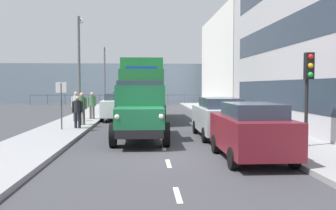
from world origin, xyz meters
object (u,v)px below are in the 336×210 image
object	(u,v)px
car_silver_kerbside_1	(219,117)
pedestrian_couple_b	(77,109)
truck_vintage_green	(140,112)
car_maroon_kerbside_near	(251,131)
pedestrian_near_railing	(82,106)
car_white_oppositeside_0	(117,106)
car_teal_oppositeside_1	(123,102)
pedestrian_couple_a	(92,103)
lamp_post_promenade	(79,58)
lamp_post_far	(105,71)
traffic_light_near	(308,79)
street_sign	(61,97)
lorry_cargo_green	(142,88)
pedestrian_strolling	(76,104)

from	to	relation	value
car_silver_kerbside_1	pedestrian_couple_b	world-z (taller)	car_silver_kerbside_1
truck_vintage_green	car_maroon_kerbside_near	distance (m)	5.14
pedestrian_near_railing	truck_vintage_green	bearing A→B (deg)	122.19
car_white_oppositeside_0	car_teal_oppositeside_1	distance (m)	6.51
pedestrian_couple_a	lamp_post_promenade	distance (m)	2.93
truck_vintage_green	pedestrian_couple_b	distance (m)	4.74
car_teal_oppositeside_1	pedestrian_near_railing	bearing A→B (deg)	81.97
car_white_oppositeside_0	pedestrian_near_railing	world-z (taller)	pedestrian_near_railing
lamp_post_far	traffic_light_near	bearing A→B (deg)	111.60
truck_vintage_green	car_white_oppositeside_0	world-z (taller)	truck_vintage_green
car_silver_kerbside_1	traffic_light_near	size ratio (longest dim) A/B	1.37
truck_vintage_green	street_sign	world-z (taller)	truck_vintage_green
lorry_cargo_green	lamp_post_far	distance (m)	13.55
truck_vintage_green	pedestrian_strolling	bearing A→B (deg)	-61.19
pedestrian_couple_b	lamp_post_promenade	world-z (taller)	lamp_post_promenade
pedestrian_near_railing	street_sign	xyz separation A→B (m)	(0.61, 2.02, 0.52)
truck_vintage_green	car_white_oppositeside_0	distance (m)	9.52
pedestrian_strolling	car_teal_oppositeside_1	bearing A→B (deg)	-103.91
lamp_post_far	pedestrian_near_railing	bearing A→B (deg)	92.04
car_white_oppositeside_0	pedestrian_strolling	bearing A→B (deg)	47.42
car_teal_oppositeside_1	pedestrian_near_railing	size ratio (longest dim) A/B	2.66
pedestrian_couple_b	pedestrian_near_railing	bearing A→B (deg)	-88.58
car_maroon_kerbside_near	pedestrian_couple_b	xyz separation A→B (m)	(6.48, -7.44, 0.17)
pedestrian_near_railing	car_white_oppositeside_0	bearing A→B (deg)	-109.40
pedestrian_strolling	lamp_post_promenade	size ratio (longest dim) A/B	0.27
car_silver_kerbside_1	pedestrian_near_railing	xyz separation A→B (m)	(6.52, -4.17, 0.26)
truck_vintage_green	pedestrian_couple_a	distance (m)	8.97
car_maroon_kerbside_near	car_white_oppositeside_0	size ratio (longest dim) A/B	0.83
car_silver_kerbside_1	pedestrian_strolling	size ratio (longest dim) A/B	2.53
truck_vintage_green	car_teal_oppositeside_1	world-z (taller)	truck_vintage_green
lamp_post_far	lorry_cargo_green	bearing A→B (deg)	106.18
lorry_cargo_green	street_sign	size ratio (longest dim) A/B	3.65
car_maroon_kerbside_near	pedestrian_near_railing	world-z (taller)	pedestrian_near_railing
pedestrian_couple_a	car_maroon_kerbside_near	bearing A→B (deg)	117.80
lamp_post_far	street_sign	distance (m)	18.69
car_white_oppositeside_0	lamp_post_promenade	distance (m)	3.87
car_teal_oppositeside_1	lamp_post_promenade	size ratio (longest dim) A/B	0.72
car_maroon_kerbside_near	car_teal_oppositeside_1	size ratio (longest dim) A/B	0.85
car_maroon_kerbside_near	lamp_post_far	size ratio (longest dim) A/B	0.66
pedestrian_couple_b	lamp_post_far	size ratio (longest dim) A/B	0.27
car_silver_kerbside_1	traffic_light_near	distance (m)	4.35
pedestrian_near_railing	lamp_post_promenade	world-z (taller)	lamp_post_promenade
truck_vintage_green	car_silver_kerbside_1	xyz separation A→B (m)	(-3.36, -0.86, -0.28)
car_teal_oppositeside_1	pedestrian_strolling	xyz separation A→B (m)	(2.21, 8.91, 0.27)
lorry_cargo_green	truck_vintage_green	bearing A→B (deg)	90.03
pedestrian_couple_b	pedestrian_strolling	size ratio (longest dim) A/B	0.91
lorry_cargo_green	pedestrian_near_railing	world-z (taller)	lorry_cargo_green
car_maroon_kerbside_near	pedestrian_near_railing	distance (m)	11.04
lorry_cargo_green	lamp_post_far	world-z (taller)	lamp_post_far
truck_vintage_green	pedestrian_near_railing	size ratio (longest dim) A/B	3.29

